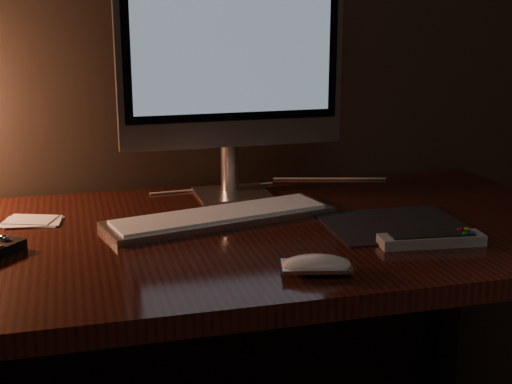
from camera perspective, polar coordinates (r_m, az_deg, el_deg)
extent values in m
cube|color=black|center=(1.43, -4.32, -3.99)|extent=(1.60, 0.75, 0.04)
cube|color=black|center=(2.10, 14.91, -9.09)|extent=(0.06, 0.06, 0.71)
cube|color=black|center=(1.84, -6.17, -8.73)|extent=(1.48, 0.02, 0.51)
cube|color=silver|center=(1.69, -1.90, -0.14)|extent=(0.17, 0.15, 0.01)
cylinder|color=silver|center=(1.70, -2.13, 2.07)|extent=(0.04, 0.04, 0.11)
cube|color=silver|center=(1.63, -1.96, 11.09)|extent=(0.52, 0.04, 0.42)
cube|color=black|center=(1.61, -1.82, 12.05)|extent=(0.49, 0.01, 0.36)
cube|color=#859CB5|center=(1.61, -1.80, 12.05)|extent=(0.45, 0.01, 0.32)
cube|color=silver|center=(1.49, -2.90, -1.96)|extent=(0.50, 0.24, 0.02)
cube|color=black|center=(1.49, 11.07, -2.57)|extent=(0.29, 0.23, 0.00)
ellipsoid|color=white|center=(1.21, 4.85, -6.01)|extent=(0.13, 0.09, 0.02)
cube|color=#96999C|center=(1.38, 13.86, -3.75)|extent=(0.20, 0.07, 0.02)
cube|color=black|center=(1.38, 13.88, -3.31)|extent=(0.16, 0.05, 0.00)
cylinder|color=red|center=(1.38, 13.89, -3.20)|extent=(0.01, 0.01, 0.00)
cylinder|color=#0C8C19|center=(1.38, 13.89, -3.20)|extent=(0.01, 0.01, 0.00)
cylinder|color=gold|center=(1.38, 13.89, -3.20)|extent=(0.01, 0.01, 0.00)
cylinder|color=#1433BF|center=(1.38, 13.89, -3.20)|extent=(0.01, 0.01, 0.00)
cube|color=white|center=(1.55, -17.52, -2.24)|extent=(0.13, 0.11, 0.01)
cylinder|color=white|center=(1.78, 1.43, 0.61)|extent=(0.60, 0.08, 0.01)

